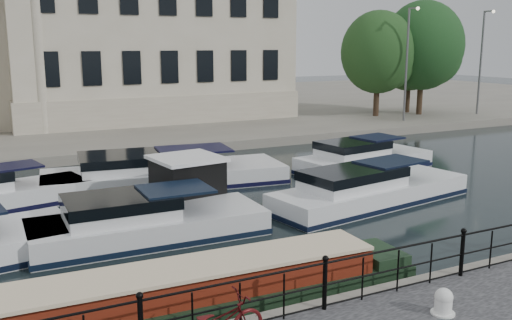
# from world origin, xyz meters

# --- Properties ---
(ground_plane) EXTENTS (160.00, 160.00, 0.00)m
(ground_plane) POSITION_xyz_m (0.00, 0.00, 0.00)
(ground_plane) COLOR black
(ground_plane) RESTS_ON ground
(far_bank) EXTENTS (120.00, 42.00, 0.55)m
(far_bank) POSITION_xyz_m (0.00, 39.00, 0.28)
(far_bank) COLOR #6B665B
(far_bank) RESTS_ON ground_plane
(railing) EXTENTS (24.14, 0.14, 1.22)m
(railing) POSITION_xyz_m (0.00, -2.25, 1.20)
(railing) COLOR black
(railing) RESTS_ON near_quay
(civic_building) EXTENTS (53.55, 31.84, 16.85)m
(civic_building) POSITION_xyz_m (-1.00, 34.71, 7.04)
(civic_building) COLOR #ADA38C
(civic_building) RESTS_ON far_bank
(lamp_posts) EXTENTS (8.24, 1.55, 8.07)m
(lamp_posts) POSITION_xyz_m (26.00, 20.70, 4.80)
(lamp_posts) COLOR #59595B
(lamp_posts) RESTS_ON far_bank
(mooring_bollard) EXTENTS (0.51, 0.51, 0.57)m
(mooring_bollard) POSITION_xyz_m (2.12, -3.57, 0.82)
(mooring_bollard) COLOR silver
(mooring_bollard) RESTS_ON near_quay
(narrowboat) EXTENTS (12.96, 2.14, 1.48)m
(narrowboat) POSITION_xyz_m (-2.88, -0.13, 0.37)
(narrowboat) COLOR black
(narrowboat) RESTS_ON ground_plane
(harbour_hut) EXTENTS (3.50, 3.04, 2.20)m
(harbour_hut) POSITION_xyz_m (0.47, 7.53, 0.95)
(harbour_hut) COLOR #6B665B
(harbour_hut) RESTS_ON ground_plane
(cabin_cruisers) EXTENTS (27.11, 10.58, 1.99)m
(cabin_cruisers) POSITION_xyz_m (0.17, 8.39, 0.37)
(cabin_cruisers) COLOR white
(cabin_cruisers) RESTS_ON ground_plane
(trees) EXTENTS (9.80, 7.55, 8.90)m
(trees) POSITION_xyz_m (24.77, 23.53, 5.46)
(trees) COLOR black
(trees) RESTS_ON far_bank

